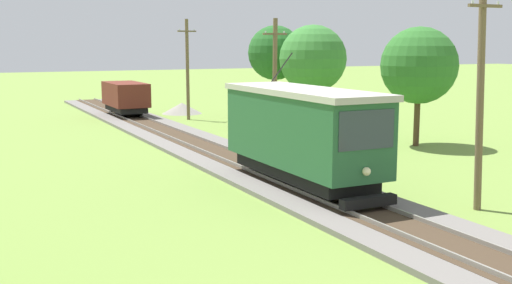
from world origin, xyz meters
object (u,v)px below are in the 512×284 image
Objects in this scene: tree_horizon at (313,59)px; tree_right_far at (275,53)px; utility_pole_mid at (275,81)px; gravel_pile at (182,108)px; tree_left_far at (419,66)px; freight_car at (126,97)px; red_tram at (302,132)px; utility_pole_near_tram at (480,93)px; utility_pole_far at (188,68)px.

tree_right_far is at bearing 109.05° from tree_horizon.
gravel_pile is (0.91, 17.41, -3.05)m from utility_pole_mid.
tree_horizon is at bearing -65.94° from gravel_pile.
gravel_pile is 21.80m from tree_left_far.
freight_car is at bearing 102.88° from utility_pole_mid.
red_tram is 1.34× the size of tree_left_far.
utility_pole_near_tram is at bearing -122.23° from tree_left_far.
tree_right_far is (4.90, -4.24, 1.12)m from utility_pole_far.
utility_pole_mid is 8.55m from tree_horizon.
freight_car is 1.64× the size of gravel_pile.
tree_left_far reaches higher than gravel_pile.
utility_pole_near_tram is 27.69m from utility_pole_far.
utility_pole_far reaches higher than gravel_pile.
red_tram reaches higher than freight_car.
utility_pole_far reaches higher than red_tram.
red_tram is at bearing 127.62° from utility_pole_near_tram.
utility_pole_far reaches higher than tree_right_far.
red_tram is 1.64× the size of freight_car.
utility_pole_near_tram is at bearing -52.38° from red_tram.
freight_car is (-0.00, 25.90, -0.64)m from red_tram.
utility_pole_near_tram is at bearing -106.52° from tree_horizon.
tree_right_far is (4.90, 9.21, 1.35)m from utility_pole_mid.
tree_right_far reaches higher than tree_left_far.
tree_left_far is at bearing -61.38° from freight_car.
tree_left_far is (6.07, -20.58, 3.88)m from gravel_pile.
utility_pole_mid is 0.94× the size of utility_pole_far.
gravel_pile is at bearing 87.01° from utility_pole_mid.
freight_car is 0.77× the size of tree_horizon.
utility_pole_near_tram is 13.10m from tree_left_far.
utility_pole_mid is at bearing 90.00° from utility_pole_near_tram.
freight_car is 31.13m from utility_pole_near_tram.
red_tram is at bearing -112.07° from utility_pole_mid.
utility_pole_near_tram is (3.79, -30.81, 2.31)m from freight_car.
freight_car is 14.70m from tree_horizon.
tree_horizon reaches higher than red_tram.
red_tram is 12.59m from tree_left_far.
utility_pole_mid is at bearing -90.00° from utility_pole_far.
gravel_pile is at bearing 88.35° from utility_pole_near_tram.
tree_left_far is at bearing -80.43° from tree_right_far.
tree_right_far reaches higher than freight_car.
tree_horizon is (9.79, -10.57, 2.93)m from freight_car.
utility_pole_mid is 1.06× the size of tree_left_far.
utility_pole_far is at bearing 112.80° from tree_left_far.
utility_pole_mid is 13.45m from utility_pole_far.
utility_pole_far is 9.60m from tree_horizon.
tree_left_far reaches higher than freight_car.
utility_pole_near_tram is 14.25m from utility_pole_mid.
red_tram is 23.14m from utility_pole_far.
utility_pole_far is at bearing 90.00° from utility_pole_near_tram.
utility_pole_near_tram is at bearing -82.99° from freight_car.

